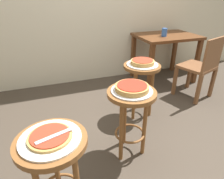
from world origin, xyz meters
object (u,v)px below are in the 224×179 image
object	(u,v)px
pizza_foreground	(50,136)
pizza_leftside	(142,62)
wooden_chair	(202,66)
serving_plate_foreground	(50,139)
serving_plate_middle	(132,91)
cup_near_edge	(164,32)
pizza_server_knife	(56,135)
stool_foreground	(54,160)
stool_leftside	(141,78)
dining_table	(166,43)
pizza_middle	(132,88)
serving_plate_leftside	(142,64)
stool_middle	(131,108)
condiment_shaker	(163,32)

from	to	relation	value
pizza_foreground	pizza_leftside	size ratio (longest dim) A/B	0.94
pizza_foreground	wooden_chair	distance (m)	2.24
pizza_leftside	wooden_chair	world-z (taller)	wooden_chair
serving_plate_foreground	serving_plate_middle	size ratio (longest dim) A/B	1.00
cup_near_edge	pizza_server_knife	size ratio (longest dim) A/B	0.54
pizza_server_knife	stool_foreground	bearing A→B (deg)	128.89
stool_leftside	pizza_server_knife	distance (m)	1.37
stool_foreground	serving_plate_foreground	distance (m)	0.16
pizza_foreground	dining_table	world-z (taller)	dining_table
pizza_foreground	cup_near_edge	bearing A→B (deg)	43.06
cup_near_edge	pizza_server_knife	xyz separation A→B (m)	(-1.74, -1.68, -0.13)
serving_plate_foreground	stool_leftside	size ratio (longest dim) A/B	0.53
dining_table	pizza_leftside	bearing A→B (deg)	-135.43
stool_foreground	serving_plate_middle	world-z (taller)	serving_plate_middle
pizza_middle	serving_plate_leftside	bearing A→B (deg)	55.17
serving_plate_leftside	cup_near_edge	bearing A→B (deg)	45.40
serving_plate_leftside	pizza_server_knife	bearing A→B (deg)	-137.30
serving_plate_middle	cup_near_edge	world-z (taller)	cup_near_edge
stool_foreground	stool_middle	xyz separation A→B (m)	(0.66, 0.37, 0.00)
pizza_leftside	cup_near_edge	bearing A→B (deg)	45.40
serving_plate_foreground	dining_table	distance (m)	2.56
stool_foreground	wooden_chair	distance (m)	2.23
serving_plate_middle	pizza_foreground	bearing A→B (deg)	-150.59
stool_leftside	stool_middle	bearing A→B (deg)	-124.83
serving_plate_foreground	pizza_leftside	world-z (taller)	pizza_leftside
condiment_shaker	wooden_chair	bearing A→B (deg)	-75.77
stool_middle	dining_table	xyz separation A→B (m)	(1.22, 1.36, 0.14)
serving_plate_middle	stool_leftside	size ratio (longest dim) A/B	0.53
serving_plate_middle	dining_table	world-z (taller)	dining_table
pizza_middle	stool_leftside	size ratio (longest dim) A/B	0.43
pizza_middle	wooden_chair	size ratio (longest dim) A/B	0.32
wooden_chair	stool_middle	bearing A→B (deg)	-153.66
stool_middle	pizza_middle	size ratio (longest dim) A/B	2.33
stool_leftside	cup_near_edge	distance (m)	1.11
pizza_middle	serving_plate_middle	bearing A→B (deg)	0.00
pizza_middle	stool_leftside	distance (m)	0.67
serving_plate_foreground	stool_foreground	bearing A→B (deg)	0.00
stool_foreground	pizza_server_knife	distance (m)	0.20
stool_foreground	pizza_middle	world-z (taller)	pizza_middle
stool_middle	pizza_middle	bearing A→B (deg)	0.00
serving_plate_leftside	pizza_leftside	distance (m)	0.03
cup_near_edge	wooden_chair	xyz separation A→B (m)	(0.21, -0.63, -0.33)
serving_plate_middle	stool_leftside	world-z (taller)	serving_plate_middle
pizza_leftside	serving_plate_foreground	bearing A→B (deg)	-138.76
stool_foreground	wooden_chair	xyz separation A→B (m)	(1.98, 1.03, -0.01)
pizza_leftside	dining_table	size ratio (longest dim) A/B	0.28
dining_table	wooden_chair	distance (m)	0.73
pizza_server_knife	pizza_middle	bearing A→B (deg)	14.47
stool_leftside	pizza_foreground	bearing A→B (deg)	-138.76
condiment_shaker	pizza_foreground	bearing A→B (deg)	-136.01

